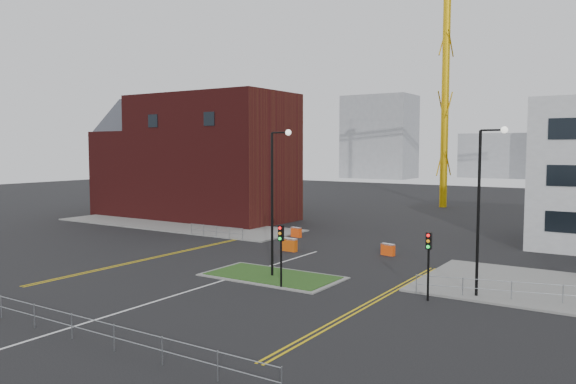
% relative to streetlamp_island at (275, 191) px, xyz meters
% --- Properties ---
extents(ground, '(200.00, 200.00, 0.00)m').
position_rel_streetlamp_island_xyz_m(ground, '(-2.22, -8.00, -5.41)').
color(ground, black).
rests_on(ground, ground).
extents(pavement_left, '(28.00, 8.00, 0.12)m').
position_rel_streetlamp_island_xyz_m(pavement_left, '(-22.22, 14.00, -5.35)').
color(pavement_left, slate).
rests_on(pavement_left, ground).
extents(island_kerb, '(8.60, 4.60, 0.08)m').
position_rel_streetlamp_island_xyz_m(island_kerb, '(-0.22, 0.00, -5.37)').
color(island_kerb, slate).
rests_on(island_kerb, ground).
extents(grass_island, '(8.00, 4.00, 0.12)m').
position_rel_streetlamp_island_xyz_m(grass_island, '(-0.22, 0.00, -5.35)').
color(grass_island, '#1E4517').
rests_on(grass_island, ground).
extents(brick_building, '(24.20, 10.07, 14.24)m').
position_rel_streetlamp_island_xyz_m(brick_building, '(-25.19, 20.00, 1.44)').
color(brick_building, '#4C1313').
rests_on(brick_building, ground).
extents(streetlamp_island, '(1.46, 0.36, 9.18)m').
position_rel_streetlamp_island_xyz_m(streetlamp_island, '(0.00, 0.00, 0.00)').
color(streetlamp_island, black).
rests_on(streetlamp_island, ground).
extents(streetlamp_right_near, '(1.46, 0.36, 9.18)m').
position_rel_streetlamp_island_xyz_m(streetlamp_right_near, '(12.00, 2.00, 0.00)').
color(streetlamp_right_near, black).
rests_on(streetlamp_right_near, ground).
extents(traffic_light_island, '(0.28, 0.33, 3.65)m').
position_rel_streetlamp_island_xyz_m(traffic_light_island, '(1.78, -2.02, -2.85)').
color(traffic_light_island, black).
rests_on(traffic_light_island, ground).
extents(traffic_light_right, '(0.28, 0.33, 3.65)m').
position_rel_streetlamp_island_xyz_m(traffic_light_right, '(9.78, -0.02, -2.85)').
color(traffic_light_right, black).
rests_on(traffic_light_right, ground).
extents(railing_front, '(24.05, 0.05, 1.10)m').
position_rel_streetlamp_island_xyz_m(railing_front, '(-2.22, -14.00, -4.63)').
color(railing_front, gray).
rests_on(railing_front, ground).
extents(railing_left, '(6.05, 0.05, 1.10)m').
position_rel_streetlamp_island_xyz_m(railing_left, '(-13.22, 10.00, -4.67)').
color(railing_left, gray).
rests_on(railing_left, ground).
extents(centre_line, '(0.15, 30.00, 0.01)m').
position_rel_streetlamp_island_xyz_m(centre_line, '(-2.22, -6.00, -5.41)').
color(centre_line, silver).
rests_on(centre_line, ground).
extents(yellow_left_a, '(0.12, 24.00, 0.01)m').
position_rel_streetlamp_island_xyz_m(yellow_left_a, '(-11.22, 2.00, -5.41)').
color(yellow_left_a, gold).
rests_on(yellow_left_a, ground).
extents(yellow_left_b, '(0.12, 24.00, 0.01)m').
position_rel_streetlamp_island_xyz_m(yellow_left_b, '(-10.92, 2.00, -5.41)').
color(yellow_left_b, gold).
rests_on(yellow_left_b, ground).
extents(yellow_right_a, '(0.12, 20.00, 0.01)m').
position_rel_streetlamp_island_xyz_m(yellow_right_a, '(7.28, -2.00, -5.41)').
color(yellow_right_a, gold).
rests_on(yellow_right_a, ground).
extents(yellow_right_b, '(0.12, 20.00, 0.01)m').
position_rel_streetlamp_island_xyz_m(yellow_right_b, '(7.58, -2.00, -5.41)').
color(yellow_right_b, gold).
rests_on(yellow_right_b, ground).
extents(skyline_a, '(18.00, 12.00, 22.00)m').
position_rel_streetlamp_island_xyz_m(skyline_a, '(-42.22, 112.00, 5.59)').
color(skyline_a, gray).
rests_on(skyline_a, ground).
extents(skyline_d, '(30.00, 12.00, 12.00)m').
position_rel_streetlamp_island_xyz_m(skyline_d, '(-10.22, 132.00, 0.59)').
color(skyline_d, gray).
rests_on(skyline_d, ground).
extents(barrier_left, '(1.12, 0.58, 0.90)m').
position_rel_streetlamp_island_xyz_m(barrier_left, '(-7.33, 14.19, -4.93)').
color(barrier_left, '#FF490E').
rests_on(barrier_left, ground).
extents(barrier_mid, '(1.25, 0.49, 1.03)m').
position_rel_streetlamp_island_xyz_m(barrier_mid, '(-4.06, 8.00, -4.85)').
color(barrier_mid, '#D4510B').
rests_on(barrier_mid, ground).
extents(barrier_right, '(1.11, 0.53, 0.89)m').
position_rel_streetlamp_island_xyz_m(barrier_right, '(3.07, 10.58, -4.93)').
color(barrier_right, '#FF4C0E').
rests_on(barrier_right, ground).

